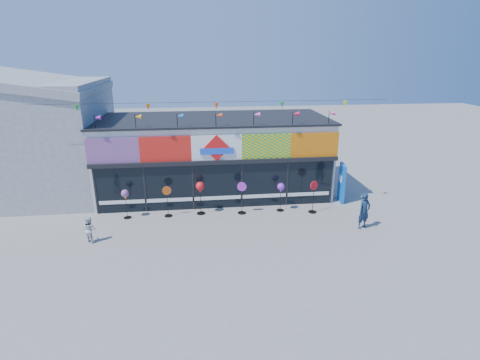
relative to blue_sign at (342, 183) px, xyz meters
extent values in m
plane|color=gray|center=(-6.44, -3.60, -1.00)|extent=(80.00, 80.00, 0.00)
cube|color=silver|center=(-6.44, 2.40, 1.00)|extent=(12.00, 5.00, 4.00)
cube|color=black|center=(-6.44, -0.16, 0.15)|extent=(11.60, 0.12, 2.30)
cube|color=black|center=(-6.44, -0.20, 1.40)|extent=(12.00, 0.30, 0.20)
cube|color=white|center=(-6.44, -0.19, -0.45)|extent=(11.40, 0.10, 0.18)
cube|color=black|center=(-6.44, 2.40, 3.05)|extent=(12.20, 5.20, 0.10)
cube|color=black|center=(-12.24, -0.17, 0.15)|extent=(0.08, 0.14, 2.30)
cube|color=black|center=(-9.94, -0.17, 0.15)|extent=(0.08, 0.14, 2.30)
cube|color=black|center=(-7.64, -0.17, 0.15)|extent=(0.08, 0.14, 2.30)
cube|color=black|center=(-5.24, -0.17, 0.15)|extent=(0.08, 0.14, 2.30)
cube|color=black|center=(-2.94, -0.17, 0.15)|extent=(0.08, 0.14, 2.30)
cube|color=black|center=(-0.64, -0.17, 0.15)|extent=(0.08, 0.14, 2.30)
cube|color=red|center=(-11.24, -0.18, 2.10)|extent=(2.40, 0.08, 1.20)
cube|color=red|center=(-8.84, -0.18, 2.10)|extent=(2.40, 0.08, 1.20)
cube|color=white|center=(-6.44, -0.18, 2.10)|extent=(2.40, 0.08, 1.20)
cube|color=yellow|center=(-4.04, -0.18, 2.10)|extent=(2.40, 0.08, 1.20)
cube|color=orange|center=(-1.64, -0.18, 2.10)|extent=(2.40, 0.08, 1.20)
cube|color=red|center=(-6.44, -0.24, 2.10)|extent=(1.27, 0.06, 1.27)
cube|color=blue|center=(-6.44, -0.26, 1.95)|extent=(1.60, 0.05, 0.30)
cube|color=#6127B6|center=(-10.56, -0.12, 0.01)|extent=(0.78, 0.03, 0.78)
cube|color=#E04815|center=(-9.38, -0.12, 0.25)|extent=(0.92, 0.03, 0.92)
cube|color=blue|center=(-8.21, -0.12, 0.47)|extent=(0.78, 0.03, 0.78)
cube|color=#CA134A|center=(-7.03, -0.12, -0.03)|extent=(0.92, 0.03, 0.92)
cube|color=red|center=(-5.86, -0.12, 0.23)|extent=(0.78, 0.03, 0.78)
cube|color=#F05083|center=(-4.68, -0.12, 0.40)|extent=(0.92, 0.03, 0.92)
cube|color=#CF4613|center=(-3.51, -0.12, 0.02)|extent=(0.78, 0.03, 0.78)
cube|color=#DD49BE|center=(-2.33, -0.12, 0.20)|extent=(0.92, 0.03, 0.92)
cylinder|color=black|center=(-11.94, 0.05, 3.35)|extent=(0.03, 0.03, 0.70)
cone|color=purple|center=(-11.80, 0.05, 3.60)|extent=(0.30, 0.22, 0.22)
cylinder|color=black|center=(-10.14, 0.05, 3.35)|extent=(0.03, 0.03, 0.70)
cone|color=#FFA30D|center=(-10.00, 0.05, 3.60)|extent=(0.30, 0.22, 0.22)
cylinder|color=black|center=(-8.24, 0.05, 3.35)|extent=(0.03, 0.03, 0.70)
cone|color=blue|center=(-8.10, 0.05, 3.60)|extent=(0.30, 0.22, 0.22)
cylinder|color=black|center=(-6.44, 0.05, 3.35)|extent=(0.03, 0.03, 0.70)
cone|color=red|center=(-6.30, 0.05, 3.60)|extent=(0.30, 0.22, 0.22)
cylinder|color=black|center=(-4.64, 0.05, 3.35)|extent=(0.03, 0.03, 0.70)
cone|color=#F150BB|center=(-4.50, 0.05, 3.60)|extent=(0.30, 0.22, 0.22)
cylinder|color=black|center=(-2.74, 0.05, 3.35)|extent=(0.03, 0.03, 0.70)
cone|color=#DB1446|center=(-2.60, 0.05, 3.60)|extent=(0.30, 0.22, 0.22)
cylinder|color=black|center=(-0.94, 0.05, 3.35)|extent=(0.03, 0.03, 0.70)
cone|color=#D84889|center=(-0.80, 0.05, 3.60)|extent=(0.30, 0.22, 0.22)
cylinder|color=black|center=(-6.44, -0.60, 4.30)|extent=(16.00, 0.01, 0.01)
cone|color=green|center=(-12.44, -0.60, 4.12)|extent=(0.20, 0.20, 0.28)
cone|color=orange|center=(-9.44, -0.60, 4.12)|extent=(0.20, 0.20, 0.28)
cone|color=#FF4E0D|center=(-6.44, -0.60, 4.12)|extent=(0.20, 0.20, 0.28)
cone|color=green|center=(-3.44, -0.60, 4.12)|extent=(0.20, 0.20, 0.28)
cone|color=yellow|center=(-0.44, -0.60, 4.12)|extent=(0.20, 0.20, 0.28)
cube|color=#A6A9AB|center=(-16.44, 3.40, 2.00)|extent=(8.00, 7.00, 6.00)
cube|color=#A6A9AB|center=(-16.44, 3.40, 5.10)|extent=(8.18, 7.20, 1.54)
cube|color=blue|center=(0.00, 0.00, -0.01)|extent=(0.30, 1.01, 2.00)
cube|color=white|center=(-0.08, 0.00, 0.24)|extent=(0.11, 0.45, 0.35)
cylinder|color=black|center=(-10.75, -0.88, -0.99)|extent=(0.36, 0.36, 0.03)
cylinder|color=black|center=(-10.75, -0.88, -0.39)|extent=(0.02, 0.02, 1.17)
sphere|color=orange|center=(-10.75, -0.88, 0.23)|extent=(0.36, 0.36, 0.36)
cone|color=orange|center=(-10.75, -0.88, 0.01)|extent=(0.18, 0.18, 0.16)
cylinder|color=black|center=(-8.85, -0.90, -0.99)|extent=(0.38, 0.38, 0.03)
cylinder|color=black|center=(-8.85, -0.90, -0.35)|extent=(0.02, 0.02, 1.24)
cylinder|color=#D55214|center=(-8.85, -0.90, 0.29)|extent=(0.42, 0.12, 0.42)
cylinder|color=black|center=(-7.30, -0.79, -0.99)|extent=(0.41, 0.41, 0.03)
cylinder|color=black|center=(-7.30, -0.79, -0.31)|extent=(0.02, 0.02, 1.33)
sphere|color=red|center=(-7.30, -0.79, 0.41)|extent=(0.41, 0.41, 0.41)
cone|color=red|center=(-7.30, -0.79, 0.16)|extent=(0.21, 0.21, 0.18)
cylinder|color=black|center=(-5.33, -0.98, -0.99)|extent=(0.41, 0.41, 0.03)
cylinder|color=black|center=(-5.33, -0.98, -0.31)|extent=(0.02, 0.02, 1.32)
cylinder|color=purple|center=(-5.33, -0.98, 0.37)|extent=(0.44, 0.14, 0.45)
cylinder|color=black|center=(-3.41, -0.88, -0.99)|extent=(0.36, 0.36, 0.03)
cylinder|color=black|center=(-3.41, -0.88, -0.39)|extent=(0.02, 0.02, 1.18)
sphere|color=purple|center=(-3.41, -0.88, 0.25)|extent=(0.36, 0.36, 0.36)
cone|color=purple|center=(-3.41, -0.88, 0.02)|extent=(0.18, 0.18, 0.16)
cylinder|color=black|center=(-1.90, -1.27, -0.99)|extent=(0.41, 0.41, 0.03)
cylinder|color=black|center=(-1.90, -1.27, -0.31)|extent=(0.02, 0.02, 1.33)
cylinder|color=red|center=(-1.90, -1.27, 0.38)|extent=(0.43, 0.22, 0.45)
imported|color=#142541|center=(-0.21, -3.21, -0.19)|extent=(0.69, 0.56, 1.62)
imported|color=silver|center=(-11.86, -3.07, -0.46)|extent=(0.60, 0.57, 1.09)
camera|label=1|loc=(-7.39, -17.50, 6.39)|focal=28.00mm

